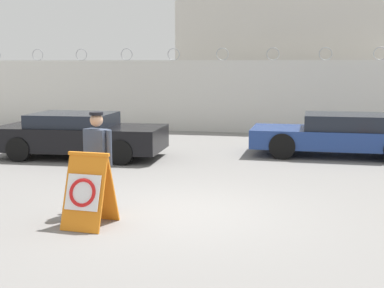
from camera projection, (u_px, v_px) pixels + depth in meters
name	position (u px, v px, depth m)	size (l,w,h in m)	color
ground_plane	(178.00, 212.00, 9.15)	(90.00, 90.00, 0.00)	gray
perimeter_wall	(247.00, 96.00, 19.75)	(36.00, 0.30, 3.12)	silver
building_block	(294.00, 60.00, 23.82)	(9.52, 5.61, 5.41)	beige
barricade_sign	(88.00, 190.00, 8.29)	(0.72, 0.84, 1.17)	orange
security_guard	(98.00, 157.00, 9.01)	(0.60, 0.53, 1.72)	black
parked_car_front_coupe	(80.00, 135.00, 14.48)	(4.51, 2.12, 1.21)	black
parked_car_rear_sedan	(339.00, 134.00, 14.71)	(4.71, 2.02, 1.17)	black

